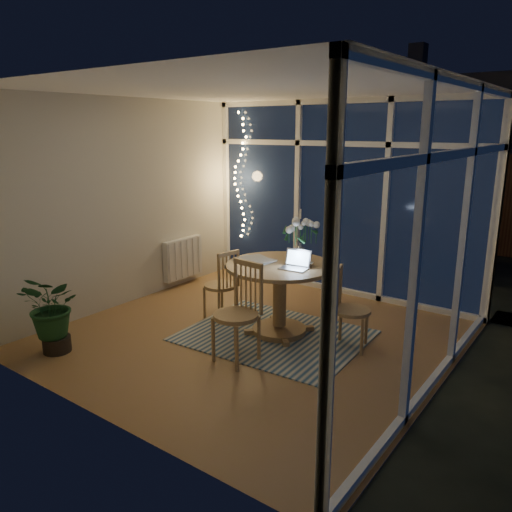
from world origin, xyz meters
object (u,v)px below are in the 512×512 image
object	(u,v)px
chair_left	(220,284)
potted_plant	(54,317)
chair_front	(236,313)
chair_right	(352,309)
flower_vase	(300,252)
laptop	(294,259)
dining_table	(280,299)

from	to	relation	value
chair_left	potted_plant	world-z (taller)	chair_left
potted_plant	chair_front	bearing A→B (deg)	29.75
chair_right	flower_vase	xyz separation A→B (m)	(-0.71, 0.13, 0.47)
chair_left	potted_plant	xyz separation A→B (m)	(-0.76, -1.70, -0.06)
chair_right	chair_front	size ratio (longest dim) A/B	0.87
chair_left	laptop	world-z (taller)	laptop
chair_right	chair_front	distance (m)	1.22
chair_front	laptop	xyz separation A→B (m)	(0.19, 0.74, 0.40)
laptop	flower_vase	bearing A→B (deg)	103.85
dining_table	chair_left	xyz separation A→B (m)	(-0.82, -0.04, 0.04)
laptop	flower_vase	world-z (taller)	flower_vase
chair_left	flower_vase	xyz separation A→B (m)	(0.92, 0.29, 0.47)
chair_front	laptop	size ratio (longest dim) A/B	3.53
chair_right	potted_plant	world-z (taller)	chair_right
chair_front	potted_plant	xyz separation A→B (m)	(-1.62, -0.92, -0.12)
chair_right	flower_vase	size ratio (longest dim) A/B	4.15
chair_right	dining_table	bearing A→B (deg)	82.92
chair_left	flower_vase	distance (m)	1.07
dining_table	chair_left	distance (m)	0.82
flower_vase	chair_front	bearing A→B (deg)	-93.64
chair_front	flower_vase	world-z (taller)	flower_vase
chair_front	dining_table	bearing A→B (deg)	97.59
chair_left	chair_right	size ratio (longest dim) A/B	1.00
chair_front	laptop	world-z (taller)	laptop
dining_table	chair_left	world-z (taller)	chair_left
chair_left	chair_right	world-z (taller)	same
dining_table	laptop	size ratio (longest dim) A/B	4.14
laptop	dining_table	bearing A→B (deg)	155.57
chair_front	potted_plant	bearing A→B (deg)	-145.12
dining_table	chair_left	bearing A→B (deg)	-176.92
chair_left	laptop	size ratio (longest dim) A/B	3.07
chair_front	flower_vase	xyz separation A→B (m)	(0.07, 1.07, 0.41)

